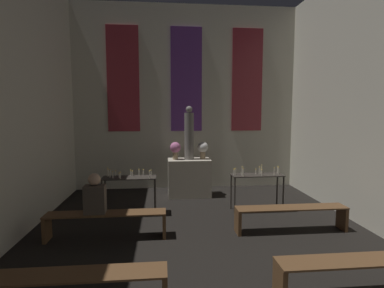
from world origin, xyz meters
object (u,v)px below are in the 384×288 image
at_px(candle_rack_right, 257,180).
at_px(statue, 189,134).
at_px(flower_vase_left, 175,149).
at_px(pew_back_right, 291,213).
at_px(flower_vase_right, 203,148).
at_px(pew_back_left, 106,220).
at_px(candle_rack_left, 129,183).
at_px(pew_second_left, 72,284).
at_px(altar, 189,178).
at_px(pew_second_right, 361,269).
at_px(person_seated, 95,196).

bearing_deg(candle_rack_right, statue, 136.10).
height_order(flower_vase_left, pew_back_right, flower_vase_left).
relative_size(flower_vase_right, pew_back_right, 0.22).
height_order(flower_vase_left, pew_back_left, flower_vase_left).
bearing_deg(flower_vase_right, statue, -180.00).
bearing_deg(flower_vase_left, pew_back_left, -117.16).
height_order(statue, pew_back_right, statue).
bearing_deg(candle_rack_left, pew_second_left, -94.72).
bearing_deg(pew_back_right, candle_rack_right, 102.71).
distance_m(altar, pew_second_right, 4.94).
xyz_separation_m(statue, pew_second_left, (-1.71, -4.63, -1.31)).
xyz_separation_m(statue, person_seated, (-1.89, -2.61, -0.87)).
bearing_deg(altar, statue, -90.00).
xyz_separation_m(candle_rack_left, person_seated, (-0.45, -1.24, 0.07)).
relative_size(pew_back_right, person_seated, 2.95).
relative_size(candle_rack_left, person_seated, 1.63).
bearing_deg(pew_second_left, flower_vase_right, 65.88).
height_order(candle_rack_left, candle_rack_right, candle_rack_right).
relative_size(statue, pew_back_left, 0.67).
height_order(altar, candle_rack_left, candle_rack_left).
relative_size(candle_rack_right, pew_back_left, 0.55).
bearing_deg(pew_second_left, altar, 69.77).
distance_m(pew_second_right, pew_back_right, 2.02).
distance_m(candle_rack_right, pew_back_left, 3.39).
bearing_deg(altar, pew_second_right, -69.77).
relative_size(flower_vase_left, pew_second_left, 0.22).
height_order(candle_rack_right, person_seated, person_seated).
xyz_separation_m(altar, pew_second_right, (1.71, -4.63, -0.15)).
xyz_separation_m(altar, pew_back_left, (-1.71, -2.61, -0.15)).
xyz_separation_m(flower_vase_left, pew_back_left, (-1.34, -2.61, -0.94)).
bearing_deg(pew_second_left, person_seated, 95.20).
height_order(candle_rack_left, pew_back_right, candle_rack_left).
bearing_deg(altar, pew_back_right, -56.82).
relative_size(pew_second_left, person_seated, 2.95).
bearing_deg(person_seated, pew_second_left, -84.80).
xyz_separation_m(candle_rack_left, candle_rack_right, (2.87, -0.00, 0.00)).
bearing_deg(pew_second_right, statue, 110.23).
xyz_separation_m(statue, pew_back_left, (-1.71, -2.61, -1.31)).
distance_m(statue, candle_rack_left, 2.20).
distance_m(altar, pew_back_left, 3.12).
relative_size(candle_rack_left, pew_second_right, 0.55).
bearing_deg(pew_back_right, person_seated, 180.00).
relative_size(flower_vase_left, candle_rack_right, 0.40).
relative_size(flower_vase_right, pew_back_left, 0.22).
bearing_deg(pew_second_left, pew_second_right, 0.00).
bearing_deg(flower_vase_left, altar, 0.00).
height_order(candle_rack_left, pew_back_left, candle_rack_left).
height_order(statue, pew_second_left, statue).
distance_m(candle_rack_right, pew_second_left, 4.54).
distance_m(candle_rack_right, pew_second_right, 3.29).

